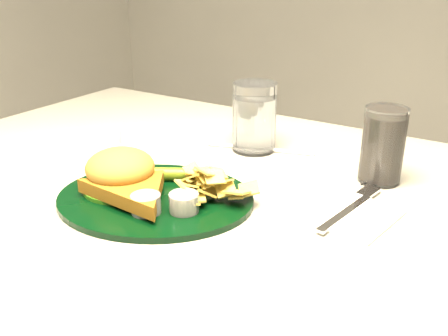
% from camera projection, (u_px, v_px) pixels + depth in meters
% --- Properties ---
extents(dinner_plate, '(0.35, 0.32, 0.06)m').
position_uv_depth(dinner_plate, '(154.00, 181.00, 0.71)').
color(dinner_plate, black).
rests_on(dinner_plate, table).
extents(water_glass, '(0.09, 0.09, 0.13)m').
position_uv_depth(water_glass, '(254.00, 117.00, 0.90)').
color(water_glass, white).
rests_on(water_glass, table).
extents(cola_glass, '(0.07, 0.07, 0.12)m').
position_uv_depth(cola_glass, '(383.00, 145.00, 0.77)').
color(cola_glass, black).
rests_on(cola_glass, table).
extents(fork_napkin, '(0.16, 0.19, 0.01)m').
position_uv_depth(fork_napkin, '(347.00, 211.00, 0.69)').
color(fork_napkin, white).
rests_on(fork_napkin, table).
extents(ramekin, '(0.05, 0.05, 0.03)m').
position_uv_depth(ramekin, '(132.00, 135.00, 0.96)').
color(ramekin, white).
rests_on(ramekin, table).
extents(wrapped_straw, '(0.21, 0.12, 0.01)m').
position_uv_depth(wrapped_straw, '(260.00, 149.00, 0.92)').
color(wrapped_straw, white).
rests_on(wrapped_straw, table).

